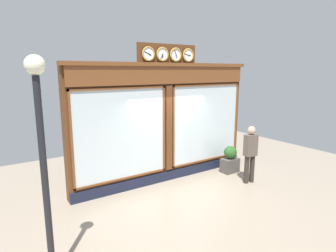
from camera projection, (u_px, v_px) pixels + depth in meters
name	position (u px, v px, depth m)	size (l,w,h in m)	color
ground_plane	(238.00, 219.00, 6.31)	(14.00, 14.00, 0.00)	gray
shop_facade	(166.00, 122.00, 8.36)	(5.93, 0.42, 3.97)	#5B3319
pedestrian	(250.00, 152.00, 8.22)	(0.39, 0.27, 1.69)	#312A24
street_lamp	(41.00, 139.00, 4.03)	(0.28, 0.28, 3.47)	black
planter_box	(230.00, 165.00, 9.21)	(0.56, 0.36, 0.46)	#4C4742
planter_shrub	(230.00, 152.00, 9.12)	(0.41, 0.41, 0.41)	#285623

